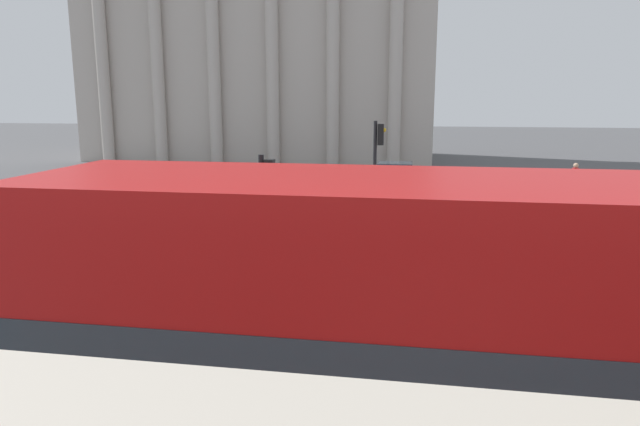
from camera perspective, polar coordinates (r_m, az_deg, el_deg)
double_decker_bus at (r=6.62m, az=22.45°, el=-12.39°), size 11.40×2.64×4.00m
plaza_building_left at (r=47.77m, az=-5.54°, el=15.48°), size 27.38×12.63×16.51m
traffic_light_near at (r=12.28m, az=-5.46°, el=-0.03°), size 0.42×0.24×3.65m
traffic_light_mid at (r=19.33m, az=5.71°, el=4.92°), size 0.42×0.24×4.08m
car_silver at (r=31.72m, az=7.75°, el=3.84°), size 4.20×1.93×1.35m
pedestrian_blue at (r=19.20m, az=-13.36°, el=-0.46°), size 0.32×0.32×1.69m
pedestrian_yellow at (r=23.06m, az=19.29°, el=1.35°), size 0.32×0.32×1.81m
pedestrian_red at (r=29.71m, az=24.13°, el=3.13°), size 0.32×0.32×1.82m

